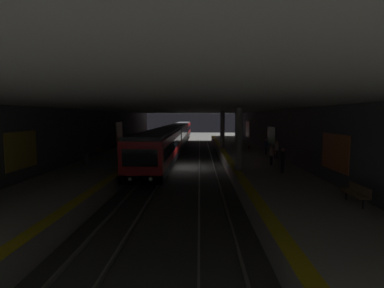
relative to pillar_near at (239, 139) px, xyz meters
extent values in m
plane|color=#42423F|center=(6.61, 4.35, -3.33)|extent=(120.00, 120.00, 0.00)
cube|color=gray|center=(6.61, 1.43, -3.25)|extent=(60.00, 0.09, 0.16)
cube|color=gray|center=(6.61, 2.87, -3.25)|extent=(60.00, 0.09, 0.16)
cube|color=gray|center=(6.61, 5.83, -3.25)|extent=(60.00, 0.09, 0.16)
cube|color=gray|center=(6.61, 7.27, -3.25)|extent=(60.00, 0.09, 0.16)
cube|color=#B7B2A8|center=(6.61, -2.20, -2.80)|extent=(60.00, 5.30, 1.05)
cube|color=yellow|center=(6.61, 0.15, -2.27)|extent=(60.00, 0.60, 0.01)
cube|color=#B7B2A8|center=(6.61, 10.90, -2.80)|extent=(60.00, 5.30, 1.05)
cube|color=yellow|center=(6.61, 8.55, -2.27)|extent=(60.00, 0.60, 0.01)
cube|color=#56565B|center=(6.61, -5.10, -0.53)|extent=(60.00, 0.50, 5.60)
cube|color=orange|center=(-4.49, -4.82, -0.38)|extent=(3.08, 0.06, 2.06)
cube|color=#4CA566|center=(9.75, -4.82, -0.38)|extent=(3.13, 0.06, 1.80)
cube|color=orange|center=(24.71, -4.82, -0.38)|extent=(3.14, 0.06, 2.52)
cube|color=#56565B|center=(6.61, 13.80, -0.53)|extent=(60.00, 0.50, 5.60)
cube|color=gold|center=(-4.07, 13.52, -0.38)|extent=(2.96, 0.06, 2.24)
cube|color=gold|center=(16.48, 13.52, -0.38)|extent=(2.81, 0.06, 2.55)
cube|color=beige|center=(6.61, 4.35, 2.47)|extent=(60.00, 19.40, 0.40)
cylinder|color=gray|center=(0.00, 0.00, 0.00)|extent=(0.56, 0.56, 4.55)
cylinder|color=gray|center=(14.73, 0.00, 0.00)|extent=(0.56, 0.56, 4.55)
cube|color=red|center=(5.39, 6.55, -1.27)|extent=(17.48, 2.80, 2.70)
cube|color=black|center=(5.39, 6.55, -2.33)|extent=(17.48, 2.82, 0.56)
cube|color=black|center=(5.39, 6.55, -0.92)|extent=(16.08, 2.83, 0.90)
cube|color=#47474C|center=(5.39, 6.55, 0.21)|extent=(17.13, 2.58, 0.24)
cube|color=black|center=(0.58, 6.55, -2.79)|extent=(2.20, 1.64, 0.76)
cube|color=black|center=(10.20, 6.55, -2.79)|extent=(2.20, 1.64, 0.76)
cube|color=black|center=(-3.37, 6.55, -0.92)|extent=(0.04, 2.24, 1.10)
cylinder|color=silver|center=(-3.37, 5.90, -2.27)|extent=(0.04, 0.24, 0.24)
cylinder|color=silver|center=(-3.37, 7.20, -2.27)|extent=(0.04, 0.24, 0.24)
cube|color=red|center=(23.47, 6.55, -1.27)|extent=(17.48, 2.80, 2.70)
cube|color=black|center=(23.47, 6.55, -2.33)|extent=(17.48, 2.82, 0.56)
cube|color=black|center=(23.47, 6.55, -0.92)|extent=(16.08, 2.83, 0.90)
cube|color=#47474C|center=(23.47, 6.55, 0.21)|extent=(17.13, 2.58, 0.24)
cube|color=black|center=(18.66, 6.55, -2.79)|extent=(2.20, 1.64, 0.76)
cube|color=black|center=(28.27, 6.55, -2.79)|extent=(2.20, 1.64, 0.76)
cube|color=red|center=(41.54, 6.55, -1.27)|extent=(17.48, 2.80, 2.70)
cube|color=black|center=(41.54, 6.55, -2.33)|extent=(17.48, 2.82, 0.56)
cube|color=black|center=(41.54, 6.55, -0.92)|extent=(16.08, 2.83, 0.90)
cube|color=#47474C|center=(41.54, 6.55, 0.21)|extent=(17.13, 2.58, 0.24)
cube|color=black|center=(36.74, 6.55, -2.79)|extent=(2.20, 1.64, 0.76)
cube|color=black|center=(46.35, 6.55, -2.79)|extent=(2.20, 1.64, 0.76)
cylinder|color=#262628|center=(-8.68, -4.10, -2.07)|extent=(0.08, 0.08, 0.42)
cylinder|color=#262628|center=(-7.32, -4.10, -2.07)|extent=(0.08, 0.08, 0.42)
cube|color=olive|center=(-8.00, -4.10, -1.82)|extent=(1.70, 0.44, 0.08)
cube|color=olive|center=(-8.00, -4.32, -1.62)|extent=(1.70, 0.06, 0.40)
cylinder|color=#262628|center=(5.50, -4.10, -2.07)|extent=(0.08, 0.08, 0.42)
cylinder|color=#262628|center=(6.86, -4.10, -2.07)|extent=(0.08, 0.08, 0.42)
cube|color=olive|center=(6.18, -4.10, -1.82)|extent=(1.70, 0.44, 0.08)
cube|color=olive|center=(6.18, -4.32, -1.62)|extent=(1.70, 0.06, 0.40)
cylinder|color=#262628|center=(6.50, 12.80, -2.07)|extent=(0.08, 0.08, 0.42)
cylinder|color=#262628|center=(7.86, 12.80, -2.07)|extent=(0.08, 0.08, 0.42)
cube|color=olive|center=(7.18, 12.80, -1.82)|extent=(1.70, 0.44, 0.08)
cube|color=olive|center=(7.18, 13.02, -1.62)|extent=(1.70, 0.06, 0.40)
cylinder|color=#262628|center=(14.99, 12.80, -2.07)|extent=(0.08, 0.08, 0.42)
cylinder|color=#262628|center=(16.35, 12.80, -2.07)|extent=(0.08, 0.08, 0.42)
cube|color=olive|center=(15.67, 12.80, -1.82)|extent=(1.70, 0.44, 0.08)
cube|color=olive|center=(15.67, 13.02, -1.62)|extent=(1.70, 0.06, 0.40)
cylinder|color=#333333|center=(8.41, -4.02, -1.87)|extent=(0.16, 0.16, 0.82)
cylinder|color=#333333|center=(8.61, -4.02, -1.87)|extent=(0.16, 0.16, 0.82)
cube|color=#284C93|center=(8.51, -4.02, -1.17)|extent=(0.36, 0.22, 0.58)
cylinder|color=#284C93|center=(8.26, -4.02, -1.22)|extent=(0.10, 0.10, 0.55)
cylinder|color=#284C93|center=(8.76, -4.02, -1.22)|extent=(0.10, 0.10, 0.55)
sphere|color=tan|center=(8.51, -4.02, -0.77)|extent=(0.22, 0.22, 0.22)
cylinder|color=black|center=(2.03, -2.94, -1.88)|extent=(0.16, 0.16, 0.78)
cylinder|color=black|center=(2.23, -2.94, -1.88)|extent=(0.16, 0.16, 0.78)
cube|color=beige|center=(2.13, -2.94, -1.22)|extent=(0.36, 0.22, 0.55)
cylinder|color=beige|center=(1.88, -2.94, -1.27)|extent=(0.10, 0.10, 0.53)
cylinder|color=beige|center=(2.38, -2.94, -1.27)|extent=(0.10, 0.10, 0.53)
sphere|color=tan|center=(2.13, -2.94, -0.83)|extent=(0.21, 0.21, 0.21)
cylinder|color=#262626|center=(-1.13, -2.91, -1.84)|extent=(0.16, 0.16, 0.88)
cylinder|color=#262626|center=(-0.93, -2.91, -1.84)|extent=(0.16, 0.16, 0.88)
cube|color=#333338|center=(-1.03, -2.91, -1.09)|extent=(0.36, 0.22, 0.62)
cylinder|color=#333338|center=(-1.28, -2.91, -1.14)|extent=(0.10, 0.10, 0.59)
cylinder|color=#333338|center=(-0.78, -2.91, -1.14)|extent=(0.10, 0.10, 0.59)
sphere|color=tan|center=(-1.03, -2.91, -0.65)|extent=(0.24, 0.24, 0.24)
cylinder|color=#464646|center=(5.21, -4.25, -1.85)|extent=(0.16, 0.16, 0.84)
cylinder|color=#464646|center=(5.41, -4.25, -1.85)|extent=(0.16, 0.16, 0.84)
cube|color=beige|center=(5.31, -4.25, -1.13)|extent=(0.36, 0.22, 0.60)
cylinder|color=beige|center=(5.06, -4.25, -1.18)|extent=(0.10, 0.10, 0.57)
cylinder|color=beige|center=(5.56, -4.25, -1.18)|extent=(0.10, 0.10, 0.57)
sphere|color=tan|center=(5.31, -4.25, -0.72)|extent=(0.23, 0.23, 0.23)
cube|color=maroon|center=(13.38, -3.09, -2.08)|extent=(0.30, 0.20, 0.40)
cylinder|color=#595B5E|center=(2.05, 12.15, -1.85)|extent=(0.44, 0.44, 0.85)
camera|label=1|loc=(-20.52, 2.85, 1.64)|focal=26.34mm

